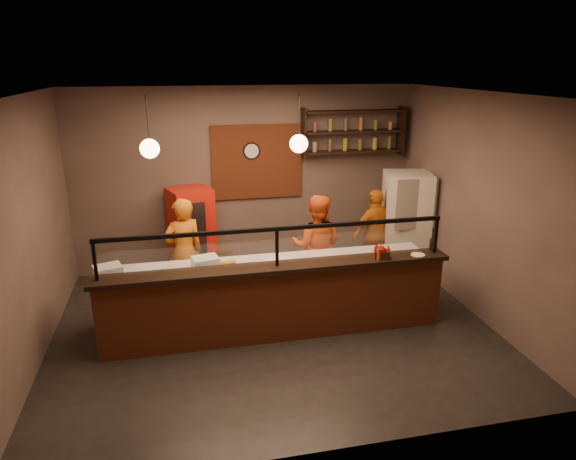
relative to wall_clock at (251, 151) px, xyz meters
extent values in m
plane|color=black|center=(-0.10, -2.46, -2.10)|extent=(6.00, 6.00, 0.00)
plane|color=#3B322D|center=(-0.10, -2.46, 1.10)|extent=(6.00, 6.00, 0.00)
plane|color=#6D5A50|center=(-0.10, 0.04, -0.50)|extent=(6.00, 0.00, 6.00)
plane|color=#6D5A50|center=(-3.10, -2.46, -0.50)|extent=(0.00, 5.00, 5.00)
plane|color=#6D5A50|center=(2.90, -2.46, -0.50)|extent=(0.00, 5.00, 5.00)
plane|color=#6D5A50|center=(-0.10, -4.96, -0.50)|extent=(6.00, 0.00, 6.00)
cube|color=brown|center=(0.10, 0.01, -0.20)|extent=(1.60, 0.04, 1.30)
cube|color=brown|center=(-0.10, -2.76, -1.60)|extent=(4.60, 0.25, 1.00)
cube|color=black|center=(-0.10, -2.76, -1.07)|extent=(4.70, 0.37, 0.06)
cube|color=gray|center=(-0.10, -2.26, -1.68)|extent=(4.60, 0.75, 0.85)
cube|color=silver|center=(-0.10, -2.26, -1.23)|extent=(4.60, 0.75, 0.05)
cube|color=white|center=(-0.10, -2.76, -0.79)|extent=(4.40, 0.02, 0.50)
cube|color=black|center=(-0.10, -2.76, -0.54)|extent=(4.50, 0.05, 0.05)
cube|color=black|center=(-2.32, -2.76, -0.79)|extent=(0.04, 0.04, 0.50)
cube|color=black|center=(-0.10, -2.76, -0.79)|extent=(0.04, 0.04, 0.50)
cube|color=black|center=(2.12, -2.76, -0.79)|extent=(0.04, 0.04, 0.50)
cube|color=black|center=(1.80, -0.14, -0.05)|extent=(1.80, 0.28, 0.04)
cube|color=black|center=(1.80, -0.14, 0.30)|extent=(1.80, 0.28, 0.04)
cube|color=black|center=(1.80, -0.14, 0.65)|extent=(1.80, 0.28, 0.04)
cube|color=black|center=(0.90, -0.14, 0.30)|extent=(0.04, 0.28, 0.85)
cube|color=black|center=(2.70, -0.14, 0.30)|extent=(0.04, 0.28, 0.85)
cylinder|color=black|center=(0.00, 0.00, 0.00)|extent=(0.30, 0.04, 0.30)
cylinder|color=black|center=(-1.60, -2.26, 0.80)|extent=(0.01, 0.01, 0.60)
sphere|color=#FFB28C|center=(-1.60, -2.26, 0.45)|extent=(0.24, 0.24, 0.24)
cylinder|color=black|center=(0.30, -2.26, 0.80)|extent=(0.01, 0.01, 0.60)
sphere|color=#FFB28C|center=(0.30, -2.26, 0.45)|extent=(0.24, 0.24, 0.24)
imported|color=#CC6A13|center=(-1.27, -1.37, -1.26)|extent=(0.70, 0.57, 1.67)
imported|color=#E14F15|center=(0.76, -1.57, -1.27)|extent=(0.97, 0.87, 1.66)
imported|color=orange|center=(1.95, -1.04, -1.32)|extent=(0.98, 0.62, 1.56)
cube|color=beige|center=(2.50, -1.02, -1.20)|extent=(0.90, 0.86, 1.81)
cube|color=red|center=(-1.11, -0.31, -1.32)|extent=(0.83, 0.80, 1.56)
cylinder|color=#EEE7CA|center=(0.01, -2.30, -1.19)|extent=(0.61, 0.61, 0.01)
cube|color=silver|center=(-2.25, -2.34, -1.11)|extent=(0.41, 0.36, 0.17)
cube|color=silver|center=(-1.00, -2.29, -1.11)|extent=(0.39, 0.34, 0.17)
cube|color=white|center=(-1.75, -2.53, -1.12)|extent=(0.38, 0.35, 0.15)
cylinder|color=gold|center=(-0.77, -2.17, -1.17)|extent=(0.40, 0.08, 0.07)
cube|color=black|center=(1.33, -2.81, -0.99)|extent=(0.23, 0.20, 0.11)
cylinder|color=black|center=(2.10, -2.68, -0.95)|extent=(0.04, 0.04, 0.18)
cylinder|color=white|center=(1.85, -2.81, -1.03)|extent=(0.20, 0.20, 0.01)
camera|label=1|loc=(-1.29, -8.82, 1.48)|focal=32.00mm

